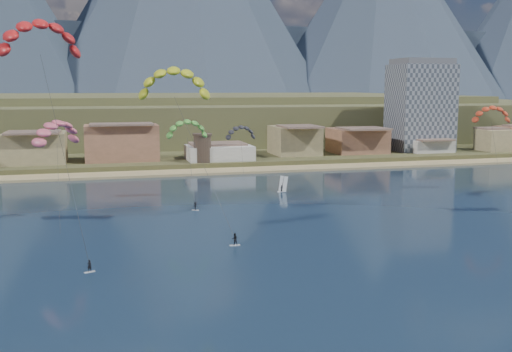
# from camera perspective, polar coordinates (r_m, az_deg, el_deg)

# --- Properties ---
(ground) EXTENTS (2400.00, 2400.00, 0.00)m
(ground) POSITION_cam_1_polar(r_m,az_deg,el_deg) (70.29, 6.79, -11.92)
(ground) COLOR black
(ground) RESTS_ON ground
(beach) EXTENTS (2200.00, 12.00, 0.90)m
(beach) POSITION_cam_1_polar(r_m,az_deg,el_deg) (170.67, -6.32, 0.36)
(beach) COLOR tan
(beach) RESTS_ON ground
(land) EXTENTS (2200.00, 900.00, 4.00)m
(land) POSITION_cam_1_polar(r_m,az_deg,el_deg) (622.11, -12.52, 6.14)
(land) COLOR brown
(land) RESTS_ON ground
(foothills) EXTENTS (940.00, 210.00, 18.00)m
(foothills) POSITION_cam_1_polar(r_m,az_deg,el_deg) (297.73, -5.67, 5.58)
(foothills) COLOR brown
(foothills) RESTS_ON ground
(town) EXTENTS (400.00, 24.00, 12.00)m
(town) POSITION_cam_1_polar(r_m,az_deg,el_deg) (184.55, -19.51, 2.96)
(town) COLOR silver
(town) RESTS_ON ground
(apartment_tower) EXTENTS (20.00, 16.00, 32.00)m
(apartment_tower) POSITION_cam_1_polar(r_m,az_deg,el_deg) (218.64, 15.44, 6.53)
(apartment_tower) COLOR gray
(apartment_tower) RESTS_ON ground
(watchtower) EXTENTS (5.82, 5.82, 8.60)m
(watchtower) POSITION_cam_1_polar(r_m,az_deg,el_deg) (178.53, -5.14, 2.72)
(watchtower) COLOR #47382D
(watchtower) RESTS_ON ground
(kitesurfer_red) EXTENTS (12.59, 13.18, 34.76)m
(kitesurfer_red) POSITION_cam_1_polar(r_m,az_deg,el_deg) (89.06, -20.02, 12.75)
(kitesurfer_red) COLOR silver
(kitesurfer_red) RESTS_ON ground
(kitesurfer_yellow) EXTENTS (14.61, 18.96, 30.65)m
(kitesurfer_yellow) POSITION_cam_1_polar(r_m,az_deg,el_deg) (103.68, -7.83, 9.20)
(kitesurfer_yellow) COLOR silver
(kitesurfer_yellow) RESTS_ON ground
(kitesurfer_green) EXTENTS (9.37, 14.53, 19.74)m
(kitesurfer_green) POSITION_cam_1_polar(r_m,az_deg,el_deg) (129.38, -6.61, 4.72)
(kitesurfer_green) COLOR silver
(kitesurfer_green) RESTS_ON ground
(distant_kite_pink) EXTENTS (9.43, 10.01, 20.37)m
(distant_kite_pink) POSITION_cam_1_polar(r_m,az_deg,el_deg) (109.85, -18.56, 4.33)
(distant_kite_pink) COLOR #262626
(distant_kite_pink) RESTS_ON ground
(distant_kite_dark) EXTENTS (8.08, 5.90, 16.75)m
(distant_kite_dark) POSITION_cam_1_polar(r_m,az_deg,el_deg) (145.71, -1.47, 4.41)
(distant_kite_dark) COLOR #262626
(distant_kite_dark) RESTS_ON ground
(distant_kite_orange) EXTENTS (9.69, 6.98, 21.54)m
(distant_kite_orange) POSITION_cam_1_polar(r_m,az_deg,el_deg) (149.45, 21.62, 5.76)
(distant_kite_orange) COLOR #262626
(distant_kite_orange) RESTS_ON ground
(windsurfer) EXTENTS (2.08, 2.26, 3.69)m
(windsurfer) POSITION_cam_1_polar(r_m,az_deg,el_deg) (139.60, 2.54, -1.05)
(windsurfer) COLOR silver
(windsurfer) RESTS_ON ground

